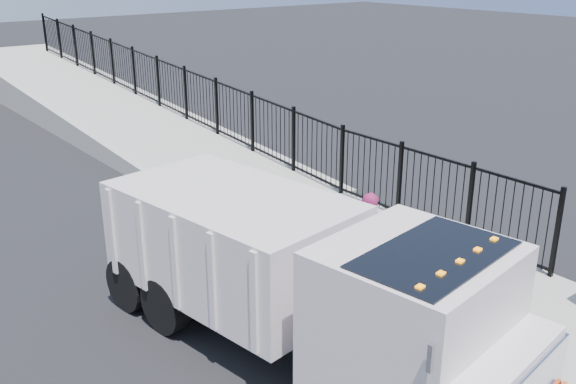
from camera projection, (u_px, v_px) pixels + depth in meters
ground at (347, 298)px, 11.97m from camera, size 120.00×120.00×0.00m
sidewalk at (501, 305)px, 11.61m from camera, size 3.55×12.00×0.12m
curb at (432, 341)px, 10.48m from camera, size 0.30×12.00×0.16m
ramp at (104, 120)px, 24.97m from camera, size 3.95×24.06×3.19m
iron_fence at (186, 111)px, 22.55m from camera, size 0.10×28.00×1.80m
truck at (306, 277)px, 9.70m from camera, size 3.41×7.73×2.56m
worker at (369, 239)px, 11.93m from camera, size 0.62×0.78×1.86m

